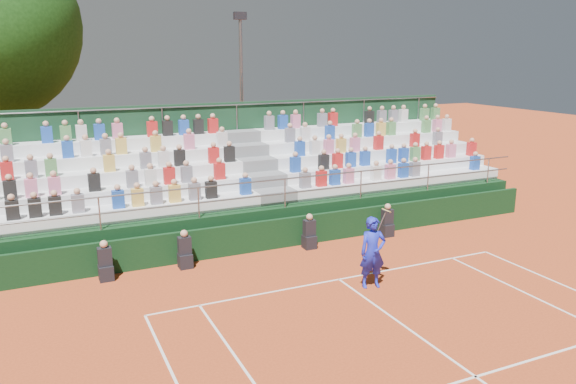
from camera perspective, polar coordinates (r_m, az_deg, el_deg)
name	(u,v)px	position (r m, az deg, el deg)	size (l,w,h in m)	color
ground	(339,280)	(16.31, 5.20, -8.85)	(90.00, 90.00, 0.00)	#B8451E
courtside_wall	(292,232)	(18.80, 0.38, -4.05)	(20.00, 0.15, 1.00)	black
line_officials	(256,242)	(17.86, -3.29, -5.12)	(9.96, 0.40, 1.19)	black
grandstand	(256,193)	(21.50, -3.30, -0.13)	(20.00, 5.20, 4.40)	black
tennis_player	(373,252)	(15.59, 8.60, -6.09)	(0.94, 0.62, 2.22)	#1A26C6
floodlight_mast	(241,86)	(27.62, -4.75, 10.67)	(0.60, 0.25, 8.20)	gray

